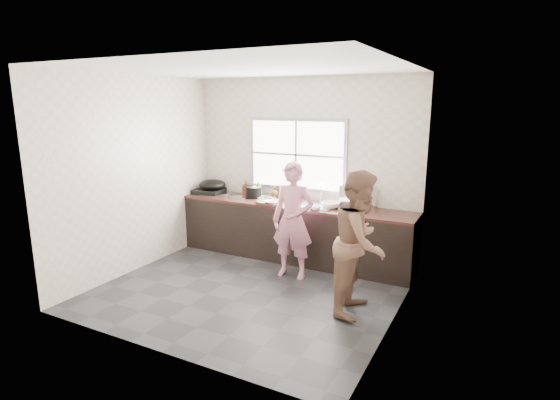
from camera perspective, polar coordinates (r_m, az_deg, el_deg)
The scene contains 30 objects.
floor at distance 5.66m, azimuth -4.01°, elevation -11.67°, with size 3.60×3.20×0.01m, color #2A2A2D.
ceiling at distance 5.18m, azimuth -4.49°, elevation 16.83°, with size 3.60×3.20×0.01m, color silver.
wall_back at distance 6.66m, azimuth 3.03°, elevation 4.20°, with size 3.60×0.01×2.70m, color beige.
wall_left at distance 6.38m, azimuth -18.21°, elevation 3.22°, with size 0.01×3.20×2.70m, color beige.
wall_right at distance 4.59m, azimuth 15.33°, elevation -0.04°, with size 0.01×3.20×2.70m, color beige.
wall_front at distance 4.01m, azimuth -16.33°, elevation -1.89°, with size 3.60×0.01×2.70m, color beige.
cabinet at distance 6.58m, azimuth 1.80°, elevation -4.28°, with size 3.60×0.62×0.82m, color black.
countertop at distance 6.47m, azimuth 1.82°, elevation -0.63°, with size 3.60×0.64×0.04m, color #361B16.
sink at distance 6.33m, azimuth 4.68°, elevation -0.74°, with size 0.55×0.45×0.02m, color silver.
faucet at distance 6.48m, azimuth 5.39°, elevation 0.87°, with size 0.02×0.02×0.30m, color silver.
window_frame at distance 6.66m, azimuth 2.21°, elevation 5.94°, with size 1.60×0.05×1.10m, color #9EA0A5.
window_glazing at distance 6.64m, azimuth 2.12°, elevation 5.92°, with size 1.50×0.01×1.00m, color white.
woman at distance 5.83m, azimuth 1.70°, elevation -3.19°, with size 0.54×0.35×1.47m, color pink.
person_side at distance 4.92m, azimuth 10.43°, elevation -5.49°, with size 0.79×0.61×1.62m, color brown.
cutting_board at distance 6.49m, azimuth -1.50°, elevation -0.25°, with size 0.37×0.37×0.04m, color #312413.
cleaver at distance 6.69m, azimuth -1.43°, elevation 0.37°, with size 0.22×0.11×0.01m, color #B3B4BA.
bowl_mince at distance 6.38m, azimuth -0.81°, elevation -0.37°, with size 0.24×0.24×0.06m, color silver.
bowl_crabs at distance 6.23m, azimuth 6.64°, elevation -0.73°, with size 0.21×0.21×0.07m, color silver.
bowl_held at distance 6.10m, azimuth 4.56°, elevation -0.95°, with size 0.21×0.21×0.07m, color white.
black_pot at distance 6.86m, azimuth -3.43°, elevation 1.02°, with size 0.24×0.24×0.17m, color black.
plate_food at distance 6.86m, azimuth -2.28°, elevation 0.38°, with size 0.24×0.24×0.02m, color white.
bottle_green at distance 6.98m, azimuth -2.84°, elevation 1.65°, with size 0.11×0.11×0.28m, color #4A852B.
bottle_brown_tall at distance 7.10m, azimuth -4.47°, elevation 1.55°, with size 0.09×0.10×0.21m, color #431D10.
bottle_brown_short at distance 6.84m, azimuth -0.67°, elevation 0.95°, with size 0.12×0.12×0.16m, color #4A3212.
glass_jar at distance 6.98m, azimuth -2.67°, elevation 0.96°, with size 0.08×0.08×0.11m, color silver.
burner at distance 7.32m, azimuth -9.25°, elevation 1.20°, with size 0.45×0.45×0.07m, color black.
wok at distance 7.27m, azimuth -8.82°, elevation 2.00°, with size 0.44×0.44×0.17m, color black.
dish_rack at distance 6.26m, azimuth 10.08°, elevation 0.41°, with size 0.43×0.30×0.32m, color silver.
pot_lid_left at distance 7.22m, azimuth -7.20°, elevation 0.88°, with size 0.25×0.25×0.01m, color #A7A8AE.
pot_lid_right at distance 6.89m, azimuth -5.43°, elevation 0.35°, with size 0.27×0.27×0.01m, color #AEB1B5.
Camera 1 is at (2.72, -4.39, 2.32)m, focal length 28.00 mm.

